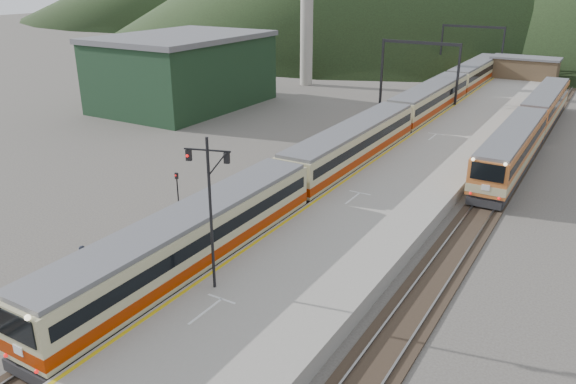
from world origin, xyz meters
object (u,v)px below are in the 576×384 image
Objects in this scene: worker at (84,261)px; main_train at (397,119)px; signal_mast at (210,200)px; second_train at (530,126)px.

main_train is at bearing -92.82° from worker.
signal_mast is 4.08× the size of worker.
signal_mast is 9.14m from worker.
second_train is 42.01m from worker.
signal_mast reaches higher than main_train.
main_train is at bearing -158.23° from second_train.
signal_mast reaches higher than worker.
worker is (-4.89, -34.07, -1.14)m from main_train.
main_train is 33.01m from signal_mast.
main_train is at bearing 94.97° from signal_mast.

